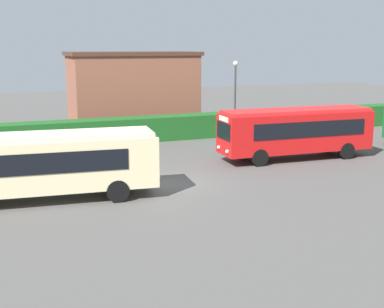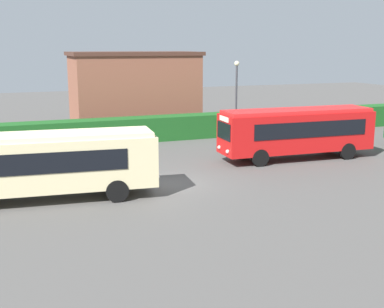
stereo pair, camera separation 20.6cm
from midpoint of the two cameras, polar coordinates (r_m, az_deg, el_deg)
name	(u,v)px [view 2 (the right image)]	position (r m, az deg, el deg)	size (l,w,h in m)	color
ground_plane	(168,185)	(24.93, -2.46, -3.52)	(112.71, 112.71, 0.00)	#514F4C
bus_cream	(44,162)	(22.94, -16.10, -0.89)	(10.01, 3.29, 3.00)	beige
bus_red	(297,130)	(30.95, 11.92, 2.64)	(9.61, 2.75, 3.05)	red
person_center	(285,133)	(34.90, 10.60, 2.37)	(0.52, 0.48, 1.78)	black
hedge_row	(115,131)	(36.03, -8.58, 2.61)	(68.36, 1.75, 1.72)	#1B551E
depot_building	(134,91)	(41.66, -6.38, 7.11)	(10.26, 5.54, 6.28)	brown
lamppost	(236,91)	(36.51, 5.19, 7.06)	(0.36, 0.36, 5.69)	#38383D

